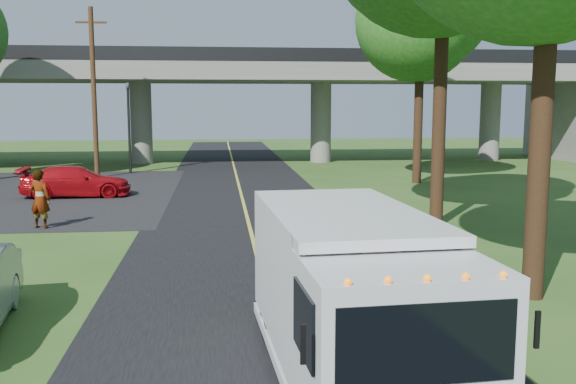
{
  "coord_description": "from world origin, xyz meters",
  "views": [
    {
      "loc": [
        -0.99,
        -11.34,
        4.04
      ],
      "look_at": [
        0.91,
        6.02,
        1.6
      ],
      "focal_mm": 40.0,
      "sensor_mm": 36.0,
      "label": 1
    }
  ],
  "objects": [
    {
      "name": "road",
      "position": [
        0.0,
        10.0,
        0.01
      ],
      "size": [
        7.0,
        90.0,
        0.02
      ],
      "primitive_type": "cube",
      "color": "black",
      "rests_on": "ground"
    },
    {
      "name": "pedestrian",
      "position": [
        -6.7,
        9.75,
        0.97
      ],
      "size": [
        0.82,
        0.68,
        1.94
      ],
      "primitive_type": "imported",
      "rotation": [
        0.0,
        0.0,
        2.79
      ],
      "color": "gray",
      "rests_on": "ground"
    },
    {
      "name": "red_sedan",
      "position": [
        -7.09,
        16.9,
        0.67
      ],
      "size": [
        4.71,
        2.14,
        1.34
      ],
      "primitive_type": "imported",
      "rotation": [
        0.0,
        0.0,
        1.63
      ],
      "color": "#A90A11",
      "rests_on": "ground"
    },
    {
      "name": "traffic_signal",
      "position": [
        -6.0,
        26.0,
        3.2
      ],
      "size": [
        0.18,
        0.22,
        5.2
      ],
      "color": "black",
      "rests_on": "ground"
    },
    {
      "name": "tree_right_far",
      "position": [
        9.21,
        19.84,
        8.3
      ],
      "size": [
        5.77,
        5.67,
        10.99
      ],
      "color": "#382314",
      "rests_on": "ground"
    },
    {
      "name": "step_van",
      "position": [
        0.87,
        -2.69,
        1.35
      ],
      "size": [
        2.51,
        6.03,
        2.49
      ],
      "rotation": [
        0.0,
        0.0,
        0.06
      ],
      "color": "silver",
      "rests_on": "ground"
    },
    {
      "name": "utility_pole",
      "position": [
        -7.5,
        24.0,
        4.59
      ],
      "size": [
        1.6,
        0.26,
        9.0
      ],
      "color": "#472D19",
      "rests_on": "ground"
    },
    {
      "name": "lane_line",
      "position": [
        0.0,
        10.0,
        0.03
      ],
      "size": [
        0.12,
        90.0,
        0.01
      ],
      "primitive_type": "cube",
      "color": "gold",
      "rests_on": "road"
    },
    {
      "name": "overpass",
      "position": [
        0.0,
        32.0,
        4.56
      ],
      "size": [
        54.0,
        10.0,
        7.3
      ],
      "color": "slate",
      "rests_on": "ground"
    },
    {
      "name": "ground",
      "position": [
        0.0,
        0.0,
        0.0
      ],
      "size": [
        120.0,
        120.0,
        0.0
      ],
      "primitive_type": "plane",
      "color": "#2D501C",
      "rests_on": "ground"
    }
  ]
}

